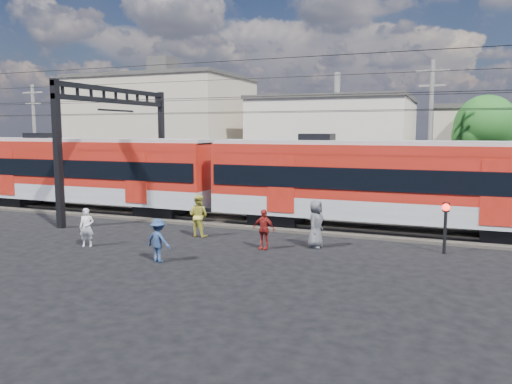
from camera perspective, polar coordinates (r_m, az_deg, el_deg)
ground at (r=17.18m, az=-4.37°, el=-8.60°), size 120.00×120.00×0.00m
track_bed at (r=24.42m, az=3.88°, el=-3.73°), size 70.00×3.40×0.12m
rail_near at (r=23.70m, az=3.33°, el=-3.77°), size 70.00×0.12×0.12m
rail_far at (r=25.10m, az=4.40°, el=-3.16°), size 70.00×0.12×0.12m
commuter_train at (r=23.11m, az=15.13°, el=1.29°), size 50.30×3.08×4.17m
catenary at (r=27.86m, az=-13.40°, el=7.93°), size 70.00×9.30×7.52m
building_west at (r=45.81m, az=-10.49°, el=7.00°), size 14.28×10.20×9.30m
building_midwest at (r=42.88m, az=9.14°, el=5.70°), size 12.24×12.24×7.30m
utility_pole_mid at (r=29.88m, az=19.28°, el=6.50°), size 1.80×0.24×8.50m
utility_pole_west at (r=41.10m, az=-23.96°, el=5.99°), size 1.80×0.24×8.00m
tree_near at (r=33.01m, az=25.08°, el=6.47°), size 3.82×3.64×6.72m
pedestrian_a at (r=21.13m, az=-18.78°, el=-3.84°), size 0.67×0.59×1.55m
pedestrian_b at (r=21.95m, az=-6.61°, el=-2.71°), size 0.95×0.77×1.84m
pedestrian_c at (r=18.02m, az=-11.07°, el=-5.44°), size 1.09×0.76×1.55m
pedestrian_d at (r=19.51m, az=0.86°, el=-4.28°), size 0.96×0.48×1.58m
pedestrian_e at (r=19.91m, az=6.84°, el=-3.63°), size 0.68×0.98×1.91m
crossing_signal at (r=20.01m, az=20.85°, el=-2.83°), size 0.28×0.28×1.95m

